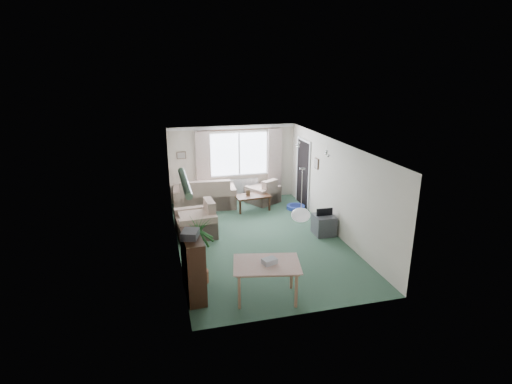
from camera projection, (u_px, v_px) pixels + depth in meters
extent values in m
plane|color=#2E4D3B|center=(259.00, 239.00, 10.02)|extent=(6.50, 6.50, 0.00)
cube|color=white|center=(239.00, 154.00, 12.60)|extent=(1.80, 0.03, 1.30)
cube|color=black|center=(239.00, 130.00, 12.29)|extent=(2.60, 0.03, 0.03)
cube|color=beige|center=(203.00, 164.00, 12.30)|extent=(0.45, 0.08, 2.00)
cube|color=beige|center=(275.00, 160.00, 12.85)|extent=(0.45, 0.08, 2.00)
cube|color=white|center=(240.00, 187.00, 12.89)|extent=(1.20, 0.10, 0.55)
cube|color=black|center=(303.00, 174.00, 12.22)|extent=(0.03, 0.95, 2.00)
sphere|color=white|center=(301.00, 215.00, 7.50)|extent=(0.36, 0.36, 0.36)
cylinder|color=#196626|center=(185.00, 182.00, 6.75)|extent=(1.60, 1.60, 0.12)
sphere|color=silver|center=(298.00, 143.00, 10.49)|extent=(0.20, 0.20, 0.20)
sphere|color=silver|center=(328.00, 151.00, 9.45)|extent=(0.20, 0.20, 0.20)
cube|color=brown|center=(181.00, 155.00, 12.15)|extent=(0.28, 0.03, 0.22)
cube|color=brown|center=(317.00, 164.00, 11.13)|extent=(0.03, 0.24, 0.30)
cube|color=#C0AD91|center=(204.00, 192.00, 12.18)|extent=(1.92, 1.11, 0.93)
cube|color=beige|center=(263.00, 190.00, 12.62)|extent=(1.17, 1.15, 0.78)
cube|color=beige|center=(195.00, 218.00, 10.15)|extent=(1.03, 1.07, 0.90)
cube|color=black|center=(252.00, 203.00, 11.99)|extent=(1.07, 0.66, 0.46)
cube|color=brown|center=(248.00, 193.00, 11.92)|extent=(0.12, 0.06, 0.16)
cube|color=black|center=(193.00, 266.00, 7.42)|extent=(0.38, 1.01, 1.21)
cube|color=#38373C|center=(190.00, 234.00, 7.14)|extent=(0.38, 0.42, 0.14)
cylinder|color=#205E2C|center=(200.00, 251.00, 7.82)|extent=(0.60, 0.60, 1.40)
cube|color=tan|center=(267.00, 281.00, 7.39)|extent=(1.24, 0.96, 0.70)
cube|color=#AFB0BA|center=(269.00, 262.00, 7.26)|extent=(0.29, 0.25, 0.12)
cube|color=#393A3F|center=(324.00, 225.00, 10.26)|extent=(0.53, 0.58, 0.51)
cylinder|color=navy|center=(296.00, 207.00, 12.12)|extent=(0.67, 0.67, 0.11)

